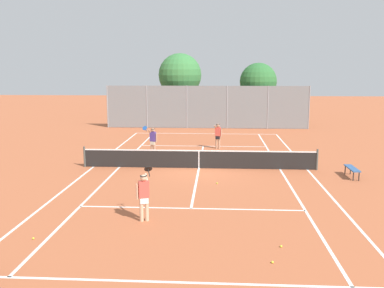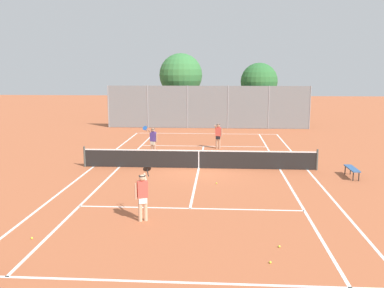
% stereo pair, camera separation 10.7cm
% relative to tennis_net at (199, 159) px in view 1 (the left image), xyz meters
% --- Properties ---
extents(ground_plane, '(120.00, 120.00, 0.00)m').
position_rel_tennis_net_xyz_m(ground_plane, '(0.00, 0.00, -0.51)').
color(ground_plane, '#B25B38').
extents(court_line_markings, '(11.10, 23.90, 0.01)m').
position_rel_tennis_net_xyz_m(court_line_markings, '(0.00, 0.00, -0.51)').
color(court_line_markings, white).
rests_on(court_line_markings, ground).
extents(tennis_net, '(12.00, 0.10, 1.07)m').
position_rel_tennis_net_xyz_m(tennis_net, '(0.00, 0.00, 0.00)').
color(tennis_net, '#474C47').
rests_on(tennis_net, ground).
extents(player_near_side, '(0.48, 0.87, 1.77)m').
position_rel_tennis_net_xyz_m(player_near_side, '(-1.49, -7.78, 0.42)').
color(player_near_side, '#D8A884').
rests_on(player_near_side, ground).
extents(player_far_left, '(0.81, 0.70, 1.77)m').
position_rel_tennis_net_xyz_m(player_far_left, '(-2.87, 3.30, 0.42)').
color(player_far_left, tan).
rests_on(player_far_left, ground).
extents(player_far_right, '(0.51, 0.47, 1.60)m').
position_rel_tennis_net_xyz_m(player_far_right, '(0.96, 5.58, 0.40)').
color(player_far_right, tan).
rests_on(player_far_right, ground).
extents(loose_tennis_ball_0, '(0.07, 0.07, 0.07)m').
position_rel_tennis_net_xyz_m(loose_tennis_ball_0, '(2.79, -9.69, -0.48)').
color(loose_tennis_ball_0, '#D1DB33').
rests_on(loose_tennis_ball_0, ground).
extents(loose_tennis_ball_1, '(0.07, 0.07, 0.07)m').
position_rel_tennis_net_xyz_m(loose_tennis_ball_1, '(2.42, -10.73, -0.48)').
color(loose_tennis_ball_1, '#D1DB33').
rests_on(loose_tennis_ball_1, ground).
extents(loose_tennis_ball_2, '(0.07, 0.07, 0.07)m').
position_rel_tennis_net_xyz_m(loose_tennis_ball_2, '(0.94, -2.96, -0.48)').
color(loose_tennis_ball_2, '#D1DB33').
rests_on(loose_tennis_ball_2, ground).
extents(loose_tennis_ball_3, '(0.07, 0.07, 0.07)m').
position_rel_tennis_net_xyz_m(loose_tennis_ball_3, '(-4.53, -9.56, -0.48)').
color(loose_tennis_ball_3, '#D1DB33').
rests_on(loose_tennis_ball_3, ground).
extents(courtside_bench, '(0.36, 1.50, 0.47)m').
position_rel_tennis_net_xyz_m(courtside_bench, '(7.26, -1.40, -0.10)').
color(courtside_bench, '#33598C').
rests_on(courtside_bench, ground).
extents(back_fence, '(17.27, 0.08, 3.64)m').
position_rel_tennis_net_xyz_m(back_fence, '(-0.00, 15.03, 1.31)').
color(back_fence, gray).
rests_on(back_fence, ground).
extents(tree_behind_left, '(3.90, 3.90, 6.43)m').
position_rel_tennis_net_xyz_m(tree_behind_left, '(-2.61, 17.75, 3.89)').
color(tree_behind_left, brown).
rests_on(tree_behind_left, ground).
extents(tree_behind_right, '(3.25, 3.25, 5.56)m').
position_rel_tennis_net_xyz_m(tree_behind_right, '(4.57, 16.98, 3.34)').
color(tree_behind_right, brown).
rests_on(tree_behind_right, ground).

